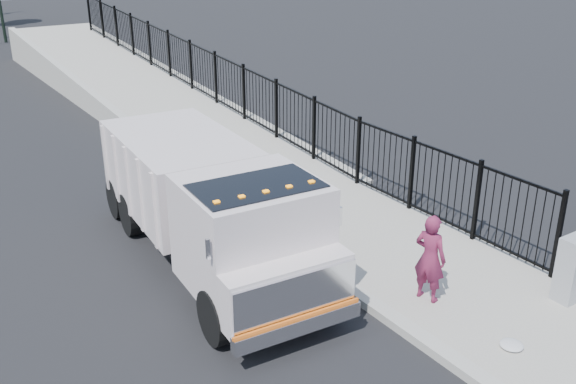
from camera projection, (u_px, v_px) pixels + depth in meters
ground at (346, 290)px, 12.37m from camera, size 120.00×120.00×0.00m
sidewalk at (496, 304)px, 11.80m from camera, size 3.55×12.00×0.12m
curb at (420, 338)px, 10.80m from camera, size 0.30×12.00×0.16m
ramp at (139, 101)px, 25.76m from camera, size 3.95×24.06×3.19m
iron_fence at (216, 95)px, 23.07m from camera, size 0.10×28.00×1.80m
truck at (210, 201)px, 12.81m from camera, size 2.88×7.51×2.52m
worker at (430, 258)px, 11.57m from camera, size 0.55×0.70×1.68m
utility_cabinet at (573, 269)px, 11.63m from camera, size 0.55×0.40×1.25m
debris at (511, 345)px, 10.47m from camera, size 0.39×0.39×0.10m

